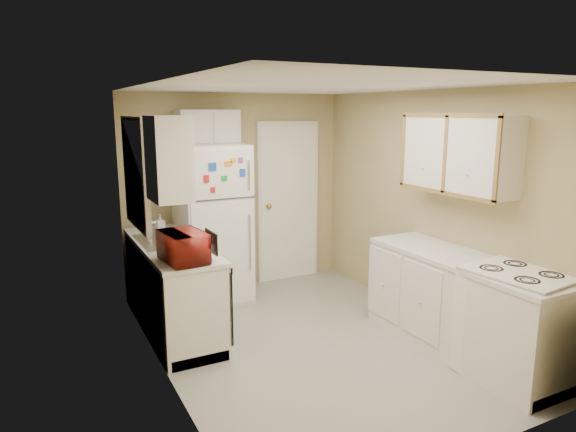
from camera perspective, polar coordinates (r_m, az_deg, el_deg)
name	(u,v)px	position (r m, az deg, el deg)	size (l,w,h in m)	color
floor	(312,342)	(5.10, 2.64, -13.78)	(3.80, 3.80, 0.00)	#ABA99F
ceiling	(314,86)	(4.62, 2.92, 14.23)	(3.80, 3.80, 0.00)	white
wall_left	(160,237)	(4.21, -13.99, -2.30)	(3.80, 3.80, 0.00)	tan
wall_right	(429,208)	(5.54, 15.44, 0.91)	(3.80, 3.80, 0.00)	tan
wall_back	(237,192)	(6.41, -5.73, 2.68)	(2.80, 2.80, 0.00)	tan
wall_front	(472,280)	(3.27, 19.73, -6.69)	(2.80, 2.80, 0.00)	tan
left_counter	(173,287)	(5.33, -12.70, -7.71)	(0.60, 1.80, 0.90)	silver
dishwasher	(220,298)	(4.85, -7.55, -8.97)	(0.03, 0.58, 0.72)	black
sink	(167,244)	(5.35, -13.30, -3.07)	(0.54, 0.74, 0.16)	gray
microwave	(184,245)	(4.53, -11.51, -3.17)	(0.27, 0.48, 0.32)	maroon
soap_bottle	(160,222)	(5.73, -14.02, -0.70)	(0.08, 0.09, 0.19)	silver
window_blinds	(136,173)	(5.17, -16.49, 4.60)	(0.10, 0.98, 1.08)	silver
upper_cabinet_left	(169,159)	(4.36, -13.12, 6.21)	(0.30, 0.45, 0.70)	silver
refrigerator	(212,224)	(5.97, -8.42, -0.86)	(0.75, 0.73, 1.82)	white
cabinet_over_fridge	(208,127)	(6.05, -8.93, 9.69)	(0.70, 0.30, 0.40)	silver
interior_door	(288,202)	(6.68, 0.02, 1.54)	(0.86, 0.06, 2.08)	white
right_counter	(461,306)	(4.98, 18.66, -9.44)	(0.60, 2.00, 0.90)	silver
stove	(516,325)	(4.68, 23.97, -11.00)	(0.62, 0.77, 0.94)	white
upper_cabinet_right	(458,154)	(5.00, 18.41, 6.58)	(0.30, 1.20, 0.70)	silver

